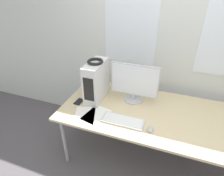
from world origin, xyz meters
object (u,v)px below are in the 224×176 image
at_px(headphones, 95,61).
at_px(cell_phone, 79,102).
at_px(mouse, 150,129).
at_px(monitor_main, 134,83).
at_px(pc_tower, 96,81).
at_px(keyboard, 123,121).

distance_m(headphones, cell_phone, 0.52).
xyz_separation_m(headphones, mouse, (0.70, -0.34, -0.46)).
height_order(headphones, monitor_main, headphones).
height_order(pc_tower, cell_phone, pc_tower).
distance_m(headphones, mouse, 0.90).
height_order(headphones, keyboard, headphones).
height_order(monitor_main, cell_phone, monitor_main).
bearing_deg(monitor_main, mouse, -57.58).
relative_size(pc_tower, headphones, 2.59).
bearing_deg(pc_tower, headphones, 90.00).
bearing_deg(keyboard, pc_tower, 143.84).
bearing_deg(pc_tower, mouse, -25.51).
bearing_deg(monitor_main, keyboard, -90.47).
relative_size(pc_tower, mouse, 5.27).
relative_size(mouse, cell_phone, 0.68).
bearing_deg(headphones, monitor_main, 13.85).
distance_m(pc_tower, cell_phone, 0.32).
xyz_separation_m(monitor_main, keyboard, (-0.00, -0.41, -0.23)).
height_order(headphones, mouse, headphones).
bearing_deg(monitor_main, pc_tower, -166.04).
xyz_separation_m(keyboard, cell_phone, (-0.58, 0.16, -0.01)).
relative_size(headphones, mouse, 2.03).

